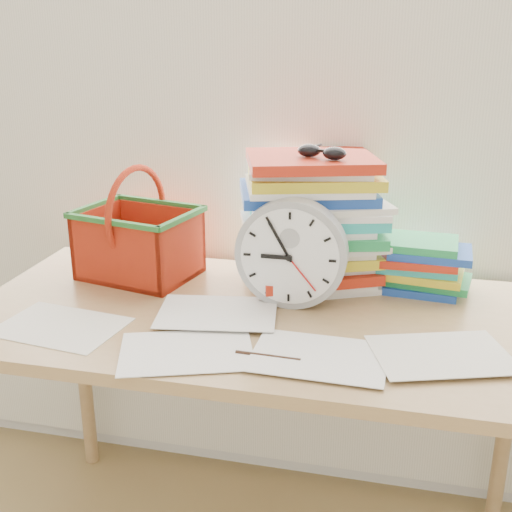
% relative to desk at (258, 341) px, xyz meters
% --- Properties ---
extents(curtain, '(2.40, 0.01, 2.50)m').
position_rel_desk_xyz_m(curtain, '(0.00, 0.38, 0.62)').
color(curtain, white).
rests_on(curtain, room_shell).
extents(desk, '(1.40, 0.70, 0.75)m').
position_rel_desk_xyz_m(desk, '(0.00, 0.00, 0.00)').
color(desk, '#9D7949').
rests_on(desk, ground).
extents(paper_stack, '(0.43, 0.39, 0.34)m').
position_rel_desk_xyz_m(paper_stack, '(0.10, 0.22, 0.25)').
color(paper_stack, white).
rests_on(paper_stack, desk).
extents(clock, '(0.27, 0.05, 0.27)m').
position_rel_desk_xyz_m(clock, '(0.07, 0.06, 0.21)').
color(clock, '#9E9FA1').
rests_on(clock, desk).
extents(sunglasses, '(0.18, 0.17, 0.04)m').
position_rel_desk_xyz_m(sunglasses, '(0.12, 0.18, 0.43)').
color(sunglasses, black).
rests_on(sunglasses, paper_stack).
extents(book_stack, '(0.25, 0.20, 0.14)m').
position_rel_desk_xyz_m(book_stack, '(0.38, 0.23, 0.14)').
color(book_stack, white).
rests_on(book_stack, desk).
extents(basket, '(0.34, 0.29, 0.30)m').
position_rel_desk_xyz_m(basket, '(-0.37, 0.17, 0.22)').
color(basket, red).
rests_on(basket, desk).
extents(pen, '(0.14, 0.02, 0.01)m').
position_rel_desk_xyz_m(pen, '(0.07, -0.22, 0.08)').
color(pen, black).
rests_on(pen, desk).
extents(scattered_papers, '(1.26, 0.42, 0.02)m').
position_rel_desk_xyz_m(scattered_papers, '(0.00, 0.00, 0.08)').
color(scattered_papers, white).
rests_on(scattered_papers, desk).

